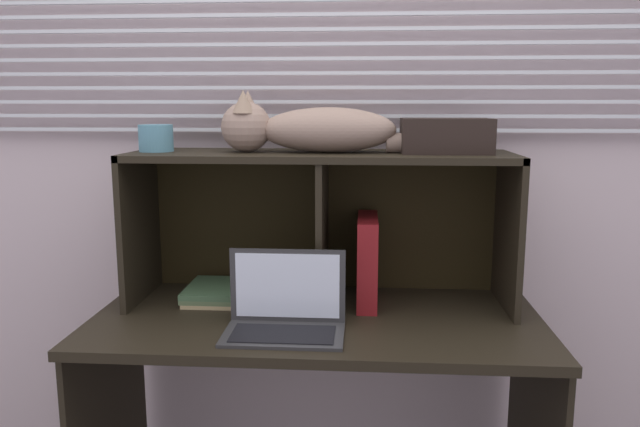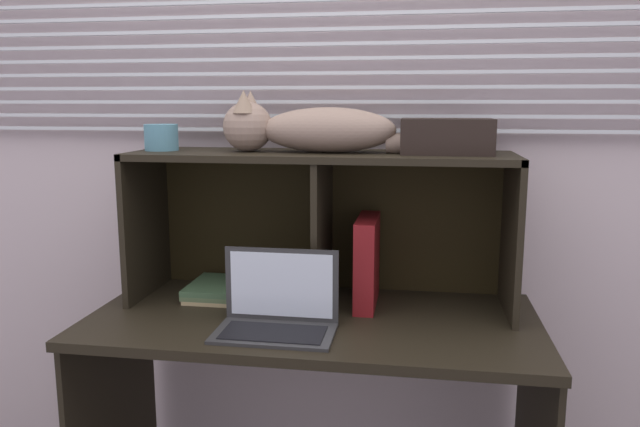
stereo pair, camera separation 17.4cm
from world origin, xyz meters
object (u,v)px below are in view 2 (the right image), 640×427
at_px(laptop, 277,313).
at_px(book_stack, 218,289).
at_px(cat, 309,129).
at_px(small_basket, 161,137).
at_px(storage_box, 447,136).
at_px(binder_upright, 367,261).

relative_size(laptop, book_stack, 1.44).
relative_size(cat, book_stack, 3.10).
xyz_separation_m(laptop, book_stack, (-0.28, 0.29, -0.03)).
height_order(cat, small_basket, cat).
height_order(book_stack, storage_box, storage_box).
bearing_deg(book_stack, storage_box, -0.25).
bearing_deg(laptop, storage_box, 30.57).
distance_m(laptop, small_basket, 0.73).
bearing_deg(laptop, small_basket, 148.23).
height_order(cat, book_stack, cat).
xyz_separation_m(binder_upright, storage_box, (0.24, 0.00, 0.41)).
height_order(binder_upright, storage_box, storage_box).
distance_m(cat, laptop, 0.59).
xyz_separation_m(small_basket, storage_box, (0.93, 0.00, 0.01)).
height_order(binder_upright, book_stack, binder_upright).
bearing_deg(binder_upright, book_stack, 179.63).
distance_m(small_basket, storage_box, 0.93).
height_order(laptop, storage_box, storage_box).
distance_m(book_stack, small_basket, 0.55).
xyz_separation_m(binder_upright, book_stack, (-0.51, 0.00, -0.12)).
xyz_separation_m(laptop, small_basket, (-0.46, 0.28, 0.49)).
height_order(small_basket, storage_box, storage_box).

